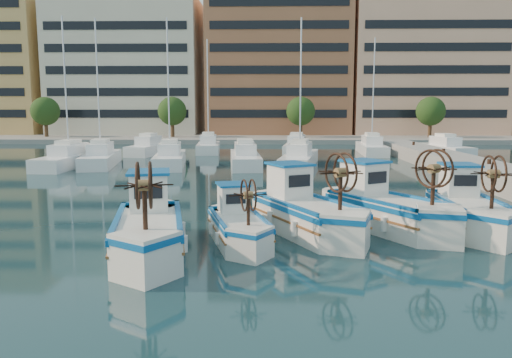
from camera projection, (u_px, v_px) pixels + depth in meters
name	position (u px, v px, depth m)	size (l,w,h in m)	color
ground	(285.00, 242.00, 17.18)	(300.00, 300.00, 0.00)	#1B4046
waterfront	(329.00, 67.00, 79.79)	(180.00, 40.00, 25.60)	gray
yacht_marina	(243.00, 154.00, 44.72)	(36.05, 21.30, 11.50)	white
fishing_boat_a	(149.00, 226.00, 15.84)	(2.99, 5.23, 3.17)	silver
fishing_boat_b	(238.00, 223.00, 17.09)	(2.49, 4.03, 2.44)	silver
fishing_boat_c	(305.00, 210.00, 18.29)	(4.04, 5.26, 3.18)	silver
fishing_boat_d	(385.00, 206.00, 18.96)	(4.37, 5.31, 3.23)	silver
fishing_boat_e	(468.00, 208.00, 18.87)	(2.14, 4.92, 3.05)	silver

